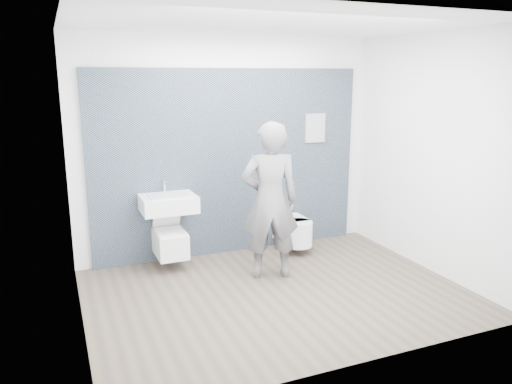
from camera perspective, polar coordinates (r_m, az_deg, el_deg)
name	(u,v)px	position (r m, az deg, el deg)	size (l,w,h in m)	color
ground	(277,293)	(5.55, 2.42, -11.44)	(4.00, 4.00, 0.00)	brown
room_shell	(279,133)	(5.08, 2.61, 6.71)	(4.00, 4.00, 4.00)	white
tile_wall	(231,250)	(6.81, -2.82, -6.66)	(3.60, 0.06, 2.40)	black
washbasin	(168,203)	(6.08, -9.98, -1.25)	(0.65, 0.49, 0.49)	white
toilet_square	(170,242)	(6.21, -9.78, -5.60)	(0.36, 0.52, 0.66)	white
toilet_rounded	(295,231)	(6.71, 4.43, -4.47)	(0.37, 0.62, 0.34)	white
info_placard	(312,240)	(7.25, 6.43, -5.49)	(0.29, 0.03, 0.39)	silver
visitor	(270,201)	(5.70, 1.61, -1.04)	(0.66, 0.44, 1.82)	slate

